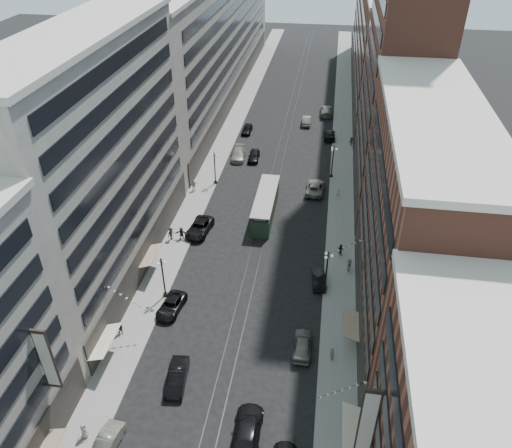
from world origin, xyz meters
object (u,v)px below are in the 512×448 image
Objects in this scene: pedestrian_6 at (194,185)px; car_5 at (177,377)px; car_1 at (106,446)px; car_6 at (247,430)px; pedestrian_2 at (120,328)px; pedestrian_extra_0 at (171,234)px; pedestrian_5 at (181,233)px; lamppost_se_mid at (333,160)px; pedestrian_1 at (84,430)px; car_2 at (171,306)px; pedestrian_4 at (332,354)px; lamppost_sw_far at (163,276)px; lamppost_sw_mid at (215,167)px; car_extra_0 at (326,110)px; pedestrian_7 at (340,249)px; car_11 at (315,187)px; car_14 at (306,120)px; car_12 at (329,135)px; car_9 at (247,129)px; pedestrian_9 at (351,142)px; pedestrian_extra_1 at (349,265)px; car_7 at (200,228)px; car_13 at (254,156)px; lamppost_se_far at (327,269)px; car_10 at (319,279)px; streetcar at (265,206)px; pedestrian_8 at (338,192)px; car_8 at (238,154)px.

car_5 is at bearing 79.63° from pedestrian_6.
car_1 is 12.06m from car_6.
car_1 is 2.97× the size of pedestrian_2.
car_1 is 2.51× the size of pedestrian_extra_0.
lamppost_se_mid is at bearing 46.63° from pedestrian_5.
pedestrian_1 is 0.87× the size of pedestrian_6.
car_2 is 3.06× the size of pedestrian_4.
lamppost_sw_mid is at bearing 90.00° from lamppost_sw_far.
car_extra_0 reaches higher than car_6.
lamppost_sw_far is 0.90× the size of car_extra_0.
lamppost_sw_mid reaches higher than pedestrian_7.
car_11 is 1.21× the size of car_14.
pedestrian_4 is at bearing -6.80° from car_2.
pedestrian_6 is (-4.18, 26.27, 0.44)m from car_2.
car_12 is at bearing 69.63° from lamppost_sw_far.
car_6 is 3.06× the size of pedestrian_6.
pedestrian_4 is 0.37× the size of car_9.
car_5 reaches higher than car_9.
pedestrian_9 is 15.82m from car_extra_0.
lamppost_sw_mid reaches higher than pedestrian_extra_1.
lamppost_sw_far reaches higher than pedestrian_extra_1.
car_7 reaches higher than car_2.
car_9 is 0.71× the size of car_extra_0.
lamppost_se_mid is 54.33m from pedestrian_1.
car_6 is 1.15× the size of car_12.
car_13 is at bearing 98.98° from pedestrian_2.
car_13 is at bearing 112.79° from lamppost_se_far.
car_extra_0 is at bearing -93.85° from car_6.
car_6 is at bearing 70.79° from car_10.
car_10 is at bearing -59.07° from streetcar.
pedestrian_6 is (-20.42, -23.25, 0.37)m from car_12.
pedestrian_8 is at bearing 101.79° from car_14.
lamppost_sw_mid reaches higher than car_2.
pedestrian_9 reaches higher than car_5.
lamppost_sw_mid is at bearing 17.69° from pedestrian_4.
lamppost_sw_mid is at bearing 128.66° from lamppost_se_far.
pedestrian_8 is 26.56m from pedestrian_extra_0.
streetcar is 40.90m from car_extra_0.
pedestrian_6 is at bearing 108.99° from pedestrian_2.
car_12 is (17.60, 20.41, -2.35)m from lamppost_sw_mid.
car_12 is (-0.80, 15.41, -2.35)m from lamppost_se_mid.
pedestrian_6 is (-21.22, -7.84, -1.98)m from lamppost_se_mid.
car_11 is (15.20, 13.56, 0.00)m from car_7.
pedestrian_6 is (-18.82, -2.70, 0.31)m from car_11.
lamppost_sw_far reaches higher than car_7.
car_7 is 18.72m from car_10.
car_1 is 0.83× the size of car_8.
lamppost_sw_far is 1.30× the size of car_10.
streetcar is 2.70× the size of car_13.
pedestrian_7 is at bearing -60.85° from car_13.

